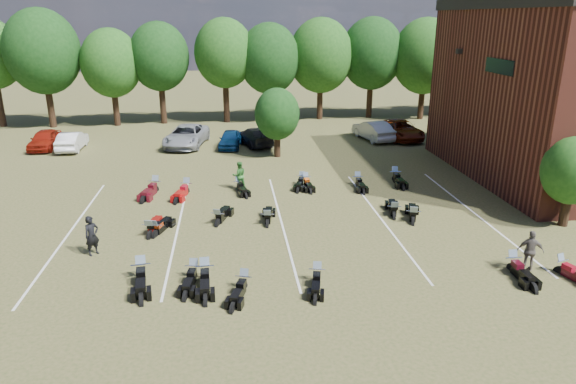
{
  "coord_description": "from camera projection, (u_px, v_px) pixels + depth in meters",
  "views": [
    {
      "loc": [
        -5.36,
        -20.31,
        9.55
      ],
      "look_at": [
        -2.55,
        4.0,
        1.2
      ],
      "focal_mm": 32.0,
      "sensor_mm": 36.0,
      "label": 1
    }
  ],
  "objects": [
    {
      "name": "person_grey",
      "position": [
        530.0,
        251.0,
        20.17
      ],
      "size": [
        1.07,
        0.74,
        1.69
      ],
      "primitive_type": "imported",
      "rotation": [
        0.0,
        0.0,
        2.77
      ],
      "color": "#5A534D",
      "rests_on": "ground"
    },
    {
      "name": "motorcycle_9",
      "position": [
        218.0,
        225.0,
        24.87
      ],
      "size": [
        1.35,
        2.3,
        1.22
      ],
      "primitive_type": null,
      "rotation": [
        0.0,
        0.0,
        2.82
      ],
      "color": "black",
      "rests_on": "ground"
    },
    {
      "name": "motorcycle_13",
      "position": [
        413.0,
        223.0,
        25.06
      ],
      "size": [
        1.4,
        2.43,
        1.29
      ],
      "primitive_type": null,
      "rotation": [
        0.0,
        0.0,
        2.84
      ],
      "color": "black",
      "rests_on": "ground"
    },
    {
      "name": "car_1",
      "position": [
        72.0,
        141.0,
        38.78
      ],
      "size": [
        1.53,
        4.24,
        1.39
      ],
      "primitive_type": "imported",
      "rotation": [
        0.0,
        0.0,
        3.16
      ],
      "color": "silver",
      "rests_on": "ground"
    },
    {
      "name": "motorcycle_15",
      "position": [
        187.0,
        193.0,
        29.33
      ],
      "size": [
        1.31,
        2.41,
        1.28
      ],
      "primitive_type": null,
      "rotation": [
        0.0,
        0.0,
        -0.26
      ],
      "color": "#9B0B0C",
      "rests_on": "ground"
    },
    {
      "name": "motorcycle_2",
      "position": [
        194.0,
        279.0,
        19.75
      ],
      "size": [
        0.96,
        2.13,
        1.14
      ],
      "primitive_type": null,
      "rotation": [
        0.0,
        0.0,
        -0.15
      ],
      "color": "black",
      "rests_on": "ground"
    },
    {
      "name": "car_0",
      "position": [
        45.0,
        139.0,
        39.08
      ],
      "size": [
        1.73,
        4.26,
        1.45
      ],
      "primitive_type": "imported",
      "rotation": [
        0.0,
        0.0,
        -0.01
      ],
      "color": "maroon",
      "rests_on": "ground"
    },
    {
      "name": "young_tree_near_building",
      "position": [
        573.0,
        171.0,
        23.96
      ],
      "size": [
        2.8,
        2.8,
        4.16
      ],
      "color": "black",
      "rests_on": "ground"
    },
    {
      "name": "parking_lines",
      "position": [
        281.0,
        222.0,
        25.26
      ],
      "size": [
        20.1,
        14.0,
        0.01
      ],
      "color": "silver",
      "rests_on": "ground"
    },
    {
      "name": "motorcycle_5",
      "position": [
        512.0,
        271.0,
        20.36
      ],
      "size": [
        0.77,
        2.2,
        1.22
      ],
      "primitive_type": null,
      "rotation": [
        0.0,
        0.0,
        -0.03
      ],
      "color": "black",
      "rests_on": "ground"
    },
    {
      "name": "tree_line",
      "position": [
        274.0,
        54.0,
        47.88
      ],
      "size": [
        56.0,
        6.0,
        9.79
      ],
      "color": "black",
      "rests_on": "ground"
    },
    {
      "name": "motorcycle_0",
      "position": [
        142.0,
        280.0,
        19.7
      ],
      "size": [
        1.08,
        2.47,
        1.33
      ],
      "primitive_type": null,
      "rotation": [
        0.0,
        0.0,
        0.14
      ],
      "color": "black",
      "rests_on": "ground"
    },
    {
      "name": "motorcycle_7",
      "position": [
        150.0,
        237.0,
        23.5
      ],
      "size": [
        1.07,
        2.32,
        1.25
      ],
      "primitive_type": null,
      "rotation": [
        0.0,
        0.0,
        2.98
      ],
      "color": "maroon",
      "rests_on": "ground"
    },
    {
      "name": "motorcycle_4",
      "position": [
        317.0,
        282.0,
        19.52
      ],
      "size": [
        1.05,
        2.11,
        1.12
      ],
      "primitive_type": null,
      "rotation": [
        0.0,
        0.0,
        -0.21
      ],
      "color": "black",
      "rests_on": "ground"
    },
    {
      "name": "car_2",
      "position": [
        186.0,
        136.0,
        39.94
      ],
      "size": [
        3.65,
        6.14,
        1.6
      ],
      "primitive_type": "imported",
      "rotation": [
        0.0,
        0.0,
        -0.18
      ],
      "color": "gray",
      "rests_on": "ground"
    },
    {
      "name": "person_black",
      "position": [
        92.0,
        236.0,
        21.53
      ],
      "size": [
        0.74,
        0.73,
        1.73
      ],
      "primitive_type": "imported",
      "rotation": [
        0.0,
        0.0,
        0.75
      ],
      "color": "black",
      "rests_on": "ground"
    },
    {
      "name": "motorcycle_16",
      "position": [
        239.0,
        190.0,
        29.92
      ],
      "size": [
        1.11,
        2.12,
        1.13
      ],
      "primitive_type": null,
      "rotation": [
        0.0,
        0.0,
        0.24
      ],
      "color": "black",
      "rests_on": "ground"
    },
    {
      "name": "car_6",
      "position": [
        401.0,
        130.0,
        42.29
      ],
      "size": [
        2.92,
        5.63,
        1.52
      ],
      "primitive_type": "imported",
      "rotation": [
        0.0,
        0.0,
        0.08
      ],
      "color": "#511504",
      "rests_on": "ground"
    },
    {
      "name": "car_3",
      "position": [
        255.0,
        136.0,
        40.24
      ],
      "size": [
        3.24,
        5.11,
        1.38
      ],
      "primitive_type": "imported",
      "rotation": [
        0.0,
        0.0,
        3.44
      ],
      "color": "black",
      "rests_on": "ground"
    },
    {
      "name": "car_4",
      "position": [
        230.0,
        139.0,
        39.48
      ],
      "size": [
        2.09,
        4.07,
        1.32
      ],
      "primitive_type": "imported",
      "rotation": [
        0.0,
        0.0,
        -0.14
      ],
      "color": "#0B2850",
      "rests_on": "ground"
    },
    {
      "name": "motorcycle_19",
      "position": [
        395.0,
        181.0,
        31.52
      ],
      "size": [
        0.78,
        2.29,
        1.27
      ],
      "primitive_type": null,
      "rotation": [
        0.0,
        0.0,
        -0.02
      ],
      "color": "black",
      "rests_on": "ground"
    },
    {
      "name": "motorcycle_10",
      "position": [
        267.0,
        226.0,
        24.79
      ],
      "size": [
        0.98,
        2.23,
        1.2
      ],
      "primitive_type": null,
      "rotation": [
        0.0,
        0.0,
        3.0
      ],
      "color": "black",
      "rests_on": "ground"
    },
    {
      "name": "ground",
      "position": [
        355.0,
        244.0,
        22.76
      ],
      "size": [
        160.0,
        160.0,
        0.0
      ],
      "primitive_type": "plane",
      "color": "brown",
      "rests_on": "ground"
    },
    {
      "name": "young_tree_midfield",
      "position": [
        277.0,
        114.0,
        36.12
      ],
      "size": [
        3.2,
        3.2,
        4.7
      ],
      "color": "black",
      "rests_on": "ground"
    },
    {
      "name": "motorcycle_14",
      "position": [
        156.0,
        192.0,
        29.56
      ],
      "size": [
        1.36,
        2.55,
        1.36
      ],
      "primitive_type": null,
      "rotation": [
        0.0,
        0.0,
        -0.25
      ],
      "color": "#4A0A14",
      "rests_on": "ground"
    },
    {
      "name": "motorcycle_6",
      "position": [
        560.0,
        273.0,
        20.19
      ],
      "size": [
        1.2,
        2.1,
        1.11
      ],
      "primitive_type": null,
      "rotation": [
        0.0,
        0.0,
        0.3
      ],
      "color": "#490A12",
      "rests_on": "ground"
    },
    {
      "name": "motorcycle_8",
      "position": [
        156.0,
        236.0,
        23.59
      ],
      "size": [
        1.34,
        2.19,
        1.17
      ],
      "primitive_type": null,
      "rotation": [
        0.0,
        0.0,
        2.79
      ],
      "color": "black",
      "rests_on": "ground"
    },
    {
      "name": "motorcycle_18",
      "position": [
        302.0,
        185.0,
        30.87
      ],
      "size": [
        1.18,
        2.1,
        1.12
      ],
      "primitive_type": null,
      "rotation": [
        0.0,
        0.0,
        -0.29
      ],
      "color": "black",
      "rests_on": "ground"
    },
    {
      "name": "motorcycle_11",
      "position": [
        394.0,
        218.0,
        25.76
      ],
      "size": [
        1.17,
        2.34,
        1.25
      ],
      "primitive_type": null,
      "rotation": [
        0.0,
        0.0,
        2.93
      ],
      "color": "black",
      "rests_on": "ground"
    },
    {
      "name": "motorcycle_3",
      "position": [
        244.0,
        290.0,
        18.98
      ],
      "size": [
        1.21,
        2.11,
        1.12
      ],
      "primitive_type": null,
      "rotation": [
        0.0,
        0.0,
        -0.3
      ],
      "color": "black",
      "rests_on": "ground"
    },
    {
      "name": "motorcycle_1",
      "position": [
        206.0,
        280.0,
        19.63
      ],
      "size": [
        0.81,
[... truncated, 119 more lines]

